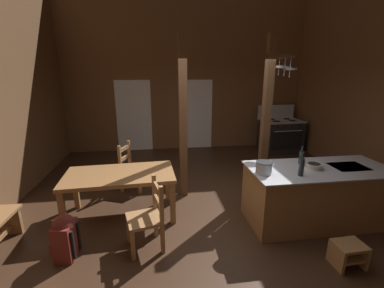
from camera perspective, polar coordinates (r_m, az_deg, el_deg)
ground_plane at (r=4.47m, az=5.02°, el=-15.91°), size 7.67×8.59×0.10m
wall_back at (r=7.71m, az=-1.30°, el=15.86°), size 7.67×0.14×4.58m
glazed_door_back_left at (r=7.72m, az=-12.71°, el=6.02°), size 1.00×0.01×2.05m
glazed_panel_back_right at (r=7.79m, az=1.34°, el=6.50°), size 0.84×0.01×2.05m
kitchen_island at (r=4.53m, az=25.83°, el=-10.06°), size 2.16×0.96×0.89m
stove_range at (r=7.97m, az=18.90°, el=1.86°), size 1.18×0.87×1.32m
support_post_with_pot_rack at (r=5.06m, az=16.54°, el=7.19°), size 0.59×0.26×2.93m
support_post_center at (r=4.62m, az=-2.00°, el=5.47°), size 0.14×0.14×2.93m
step_stool at (r=3.89m, az=31.31°, el=-19.85°), size 0.37×0.29×0.30m
dining_table at (r=4.29m, az=-15.63°, el=-7.35°), size 1.74×0.99×0.74m
ladderback_chair_near_window at (r=3.57m, az=-9.66°, el=-15.59°), size 0.53×0.53×0.95m
ladderback_chair_by_post at (r=5.26m, az=-13.18°, el=-5.13°), size 0.57×0.57×0.95m
backpack at (r=3.79m, az=-26.29°, el=-17.66°), size 0.33×0.34×0.60m
stockpot_on_counter at (r=3.80m, az=15.61°, el=-5.08°), size 0.30×0.23×0.18m
mixing_bowl_on_counter at (r=4.27m, az=25.36°, el=-4.44°), size 0.22×0.22×0.08m
bottle_tall_on_counter at (r=4.37m, az=23.02°, el=-2.69°), size 0.07×0.07×0.29m
bottle_short_on_counter at (r=3.89m, az=23.07°, el=-4.62°), size 0.07×0.07×0.34m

